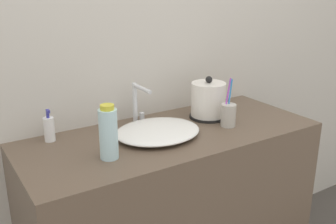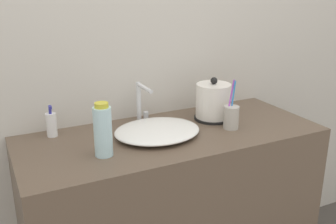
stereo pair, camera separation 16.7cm
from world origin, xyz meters
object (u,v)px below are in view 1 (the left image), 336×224
object	(u,v)px
lotion_bottle	(49,129)
toothbrush_cup	(228,115)
shampoo_bottle	(108,133)
faucet	(138,101)
electric_kettle	(208,102)

from	to	relation	value
lotion_bottle	toothbrush_cup	bearing A→B (deg)	-19.54
lotion_bottle	shampoo_bottle	bearing A→B (deg)	-63.85
toothbrush_cup	shampoo_bottle	size ratio (longest dim) A/B	1.05
toothbrush_cup	shampoo_bottle	bearing A→B (deg)	-177.84
faucet	shampoo_bottle	size ratio (longest dim) A/B	0.90
electric_kettle	toothbrush_cup	bearing A→B (deg)	-87.27
faucet	toothbrush_cup	distance (m)	0.42
toothbrush_cup	lotion_bottle	xyz separation A→B (m)	(-0.74, 0.26, -0.00)
electric_kettle	toothbrush_cup	size ratio (longest dim) A/B	0.93
faucet	lotion_bottle	bearing A→B (deg)	178.65
electric_kettle	lotion_bottle	xyz separation A→B (m)	(-0.73, 0.12, -0.03)
shampoo_bottle	faucet	bearing A→B (deg)	45.41
toothbrush_cup	shampoo_bottle	xyz separation A→B (m)	(-0.60, -0.02, 0.05)
faucet	lotion_bottle	xyz separation A→B (m)	(-0.41, 0.01, -0.05)
shampoo_bottle	toothbrush_cup	bearing A→B (deg)	2.16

